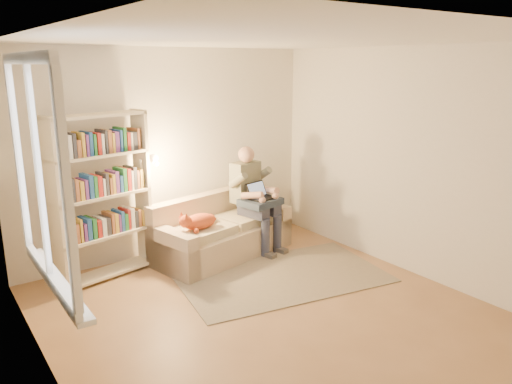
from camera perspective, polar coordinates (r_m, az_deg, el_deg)
floor at (r=5.01m, az=2.18°, el=-14.18°), size 4.50×4.50×0.00m
ceiling at (r=4.40m, az=2.52°, el=17.01°), size 4.00×4.50×0.02m
wall_left at (r=3.73m, az=-23.01°, el=-3.97°), size 0.02×4.50×2.60m
wall_right at (r=5.94m, az=17.91°, el=3.06°), size 0.02×4.50×2.60m
wall_back at (r=6.43m, az=-9.92°, el=4.39°), size 4.00×0.02×2.60m
window at (r=3.90m, az=-23.00°, el=-2.00°), size 0.12×1.52×1.69m
sofa at (r=6.45m, az=-4.06°, el=-4.80°), size 1.93×1.17×0.76m
person at (r=6.51m, az=-0.38°, el=-0.14°), size 0.50×0.68×1.36m
cat at (r=5.99m, az=-6.42°, el=-3.25°), size 0.62×0.31×0.23m
blanket at (r=6.43m, az=0.41°, el=-1.15°), size 0.56×0.49×0.09m
laptop at (r=6.42m, az=0.34°, el=-0.29°), size 0.36×0.33×0.25m
bookshelf at (r=5.81m, az=-17.25°, el=0.32°), size 1.29×0.52×1.90m
rug at (r=5.88m, az=3.01°, el=-9.61°), size 2.54×1.76×0.01m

